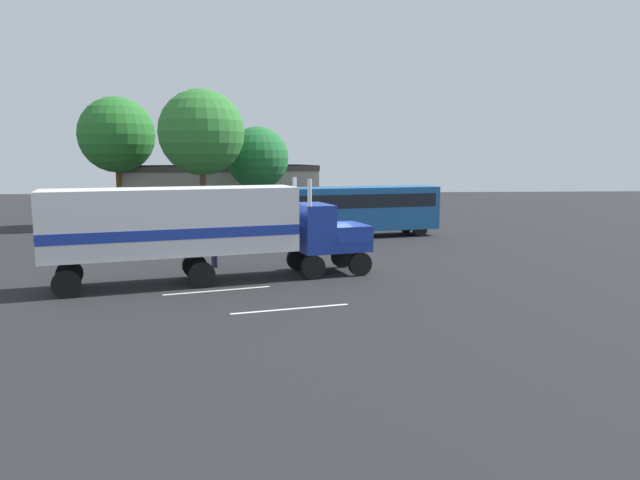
{
  "coord_description": "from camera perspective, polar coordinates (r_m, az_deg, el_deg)",
  "views": [
    {
      "loc": [
        -2.24,
        -27.16,
        5.52
      ],
      "look_at": [
        -0.23,
        -0.28,
        1.6
      ],
      "focal_mm": 32.7,
      "sensor_mm": 36.0,
      "label": 1
    }
  ],
  "objects": [
    {
      "name": "semi_truck",
      "position": [
        25.78,
        -11.73,
        1.43
      ],
      "size": [
        14.29,
        6.3,
        4.5
      ],
      "color": "#193399",
      "rests_on": "ground_plane"
    },
    {
      "name": "parked_bus",
      "position": [
        39.81,
        3.8,
        3.27
      ],
      "size": [
        11.29,
        4.95,
        3.4
      ],
      "color": "#1E5999",
      "rests_on": "ground_plane"
    },
    {
      "name": "lane_stripe_mid",
      "position": [
        21.27,
        -2.89,
        -6.76
      ],
      "size": [
        4.31,
        1.2,
        0.01
      ],
      "primitive_type": "cube",
      "rotation": [
        0.0,
        0.0,
        0.24
      ],
      "color": "silver",
      "rests_on": "ground_plane"
    },
    {
      "name": "lane_stripe_near",
      "position": [
        24.42,
        -10.0,
        -4.91
      ],
      "size": [
        4.27,
        1.39,
        0.01
      ],
      "primitive_type": "cube",
      "rotation": [
        0.0,
        0.0,
        0.29
      ],
      "color": "silver",
      "rests_on": "ground_plane"
    },
    {
      "name": "ground_plane",
      "position": [
        27.8,
        0.43,
        -3.18
      ],
      "size": [
        120.0,
        120.0,
        0.0
      ],
      "primitive_type": "plane",
      "color": "#232326"
    },
    {
      "name": "building_backdrop",
      "position": [
        52.62,
        -9.86,
        4.9
      ],
      "size": [
        17.89,
        10.43,
        4.66
      ],
      "color": "#9E938C",
      "rests_on": "ground_plane"
    },
    {
      "name": "parked_car",
      "position": [
        42.92,
        -21.82,
        1.37
      ],
      "size": [
        4.71,
        3.78,
        1.57
      ],
      "color": "#234C8C",
      "rests_on": "ground_plane"
    },
    {
      "name": "tree_left",
      "position": [
        48.6,
        -19.27,
        9.67
      ],
      "size": [
        5.86,
        5.86,
        10.04
      ],
      "color": "brown",
      "rests_on": "ground_plane"
    },
    {
      "name": "tree_right",
      "position": [
        42.26,
        -11.53,
        10.26
      ],
      "size": [
        6.01,
        6.01,
        10.14
      ],
      "color": "brown",
      "rests_on": "ground_plane"
    },
    {
      "name": "person_bystander",
      "position": [
        29.32,
        -10.29,
        -0.94
      ],
      "size": [
        0.37,
        0.47,
        1.63
      ],
      "color": "#2D3347",
      "rests_on": "ground_plane"
    },
    {
      "name": "tree_center",
      "position": [
        46.78,
        -6.14,
        7.96
      ],
      "size": [
        4.93,
        4.93,
        7.79
      ],
      "color": "brown",
      "rests_on": "ground_plane"
    }
  ]
}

